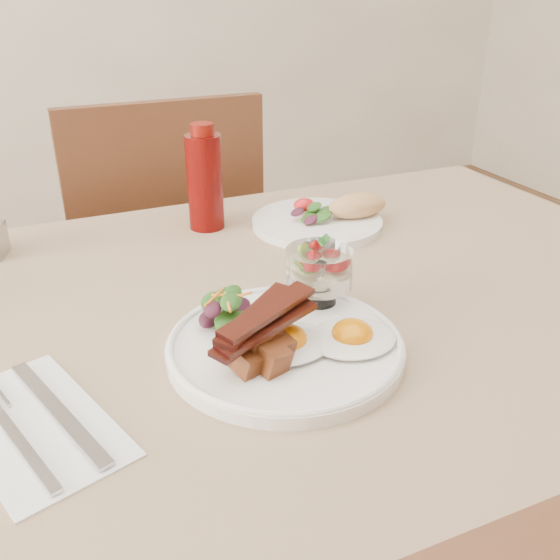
{
  "coord_description": "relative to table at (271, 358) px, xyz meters",
  "views": [
    {
      "loc": [
        -0.29,
        -0.69,
        1.16
      ],
      "look_at": [
        -0.01,
        -0.06,
        0.82
      ],
      "focal_mm": 40.0,
      "sensor_mm": 36.0,
      "label": 1
    }
  ],
  "objects": [
    {
      "name": "side_salad",
      "position": [
        -0.08,
        -0.05,
        0.12
      ],
      "size": [
        0.08,
        0.07,
        0.04
      ],
      "rotation": [
        0.0,
        0.0,
        0.33
      ],
      "color": "#1C4713",
      "rests_on": "main_plate"
    },
    {
      "name": "table",
      "position": [
        0.0,
        0.0,
        0.0
      ],
      "size": [
        1.33,
        0.88,
        0.75
      ],
      "color": "brown",
      "rests_on": "ground"
    },
    {
      "name": "second_plate",
      "position": [
        0.2,
        0.23,
        0.1
      ],
      "size": [
        0.25,
        0.23,
        0.06
      ],
      "rotation": [
        0.0,
        0.0,
        0.21
      ],
      "color": "white",
      "rests_on": "table"
    },
    {
      "name": "main_plate",
      "position": [
        -0.03,
        -0.12,
        0.1
      ],
      "size": [
        0.28,
        0.28,
        0.02
      ],
      "primitive_type": "cylinder",
      "color": "white",
      "rests_on": "table"
    },
    {
      "name": "fried_eggs",
      "position": [
        0.0,
        -0.14,
        0.11
      ],
      "size": [
        0.21,
        0.15,
        0.03
      ],
      "rotation": [
        0.0,
        0.0,
        0.37
      ],
      "color": "white",
      "rests_on": "main_plate"
    },
    {
      "name": "hot_sauce_bottle",
      "position": [
        0.02,
        0.33,
        0.16
      ],
      "size": [
        0.04,
        0.04,
        0.15
      ],
      "rotation": [
        0.0,
        0.0,
        0.02
      ],
      "color": "#540604",
      "rests_on": "table"
    },
    {
      "name": "bacon_potato_pile",
      "position": [
        -0.07,
        -0.14,
        0.13
      ],
      "size": [
        0.14,
        0.1,
        0.06
      ],
      "rotation": [
        0.0,
        0.0,
        0.03
      ],
      "color": "brown",
      "rests_on": "main_plate"
    },
    {
      "name": "ketchup_bottle",
      "position": [
        0.01,
        0.31,
        0.17
      ],
      "size": [
        0.08,
        0.08,
        0.18
      ],
      "rotation": [
        0.0,
        0.0,
        -0.42
      ],
      "color": "#540604",
      "rests_on": "table"
    },
    {
      "name": "chair_far",
      "position": [
        0.0,
        0.66,
        -0.14
      ],
      "size": [
        0.42,
        0.42,
        0.93
      ],
      "color": "brown",
      "rests_on": "ground"
    },
    {
      "name": "napkin_cutlery",
      "position": [
        -0.31,
        -0.14,
        0.09
      ],
      "size": [
        0.18,
        0.25,
        0.01
      ],
      "rotation": [
        0.0,
        0.0,
        0.31
      ],
      "color": "white",
      "rests_on": "table"
    },
    {
      "name": "fruit_cup",
      "position": [
        0.05,
        -0.05,
        0.15
      ],
      "size": [
        0.09,
        0.09,
        0.09
      ],
      "rotation": [
        0.0,
        0.0,
        0.2
      ],
      "color": "white",
      "rests_on": "main_plate"
    }
  ]
}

